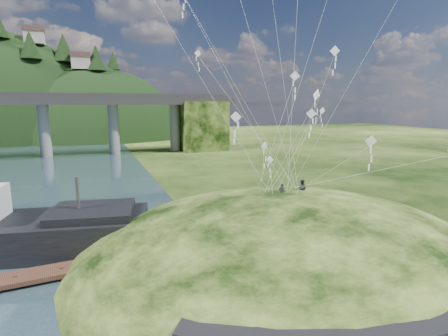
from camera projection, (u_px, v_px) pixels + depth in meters
name	position (u px, v px, depth m)	size (l,w,h in m)	color
ground	(201.00, 286.00, 24.16)	(320.00, 320.00, 0.00)	black
grass_hill	(286.00, 273.00, 29.08)	(36.00, 32.00, 13.00)	black
footpath	(401.00, 313.00, 17.46)	(22.29, 5.84, 0.83)	black
wooden_dock	(62.00, 270.00, 25.46)	(13.87, 3.37, 0.98)	#3D2118
kite_flyers	(298.00, 180.00, 30.69)	(3.16, 1.22, 1.91)	#23272F
kite_swarm	(287.00, 48.00, 26.82)	(20.51, 16.46, 21.56)	white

